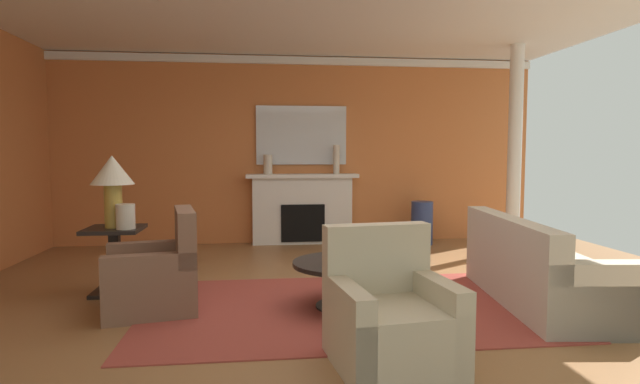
{
  "coord_description": "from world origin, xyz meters",
  "views": [
    {
      "loc": [
        -0.5,
        -4.92,
        1.48
      ],
      "look_at": [
        0.21,
        1.19,
        1.0
      ],
      "focal_mm": 28.53,
      "sensor_mm": 36.0,
      "label": 1
    }
  ],
  "objects_px": {
    "sofa": "(540,274)",
    "armchair_near_window": "(155,278)",
    "table_lamp": "(112,177)",
    "vase_mantel_left": "(268,164)",
    "vase_on_side_table": "(126,216)",
    "coffee_table": "(345,273)",
    "vase_mantel_right": "(336,159)",
    "side_table": "(115,256)",
    "mantel_mirror": "(301,135)",
    "fireplace": "(302,211)",
    "armchair_facing_fireplace": "(390,321)",
    "vase_tall_corner": "(422,223)"
  },
  "relations": [
    {
      "from": "sofa",
      "to": "armchair_near_window",
      "type": "xyz_separation_m",
      "value": [
        -3.69,
        0.22,
        0.01
      ]
    },
    {
      "from": "table_lamp",
      "to": "vase_mantel_left",
      "type": "height_order",
      "value": "table_lamp"
    },
    {
      "from": "table_lamp",
      "to": "vase_on_side_table",
      "type": "height_order",
      "value": "table_lamp"
    },
    {
      "from": "coffee_table",
      "to": "table_lamp",
      "type": "relative_size",
      "value": 1.33
    },
    {
      "from": "vase_on_side_table",
      "to": "vase_mantel_right",
      "type": "distance_m",
      "value": 3.83
    },
    {
      "from": "side_table",
      "to": "coffee_table",
      "type": "bearing_deg",
      "value": -18.55
    },
    {
      "from": "mantel_mirror",
      "to": "vase_mantel_right",
      "type": "bearing_deg",
      "value": -17.18
    },
    {
      "from": "fireplace",
      "to": "vase_mantel_right",
      "type": "height_order",
      "value": "vase_mantel_right"
    },
    {
      "from": "table_lamp",
      "to": "vase_mantel_right",
      "type": "xyz_separation_m",
      "value": [
        2.74,
        2.66,
        0.14
      ]
    },
    {
      "from": "fireplace",
      "to": "mantel_mirror",
      "type": "bearing_deg",
      "value": 90.0
    },
    {
      "from": "sofa",
      "to": "table_lamp",
      "type": "distance_m",
      "value": 4.41
    },
    {
      "from": "armchair_facing_fireplace",
      "to": "vase_on_side_table",
      "type": "distance_m",
      "value": 3.04
    },
    {
      "from": "coffee_table",
      "to": "mantel_mirror",
      "type": "bearing_deg",
      "value": 91.95
    },
    {
      "from": "fireplace",
      "to": "vase_mantel_left",
      "type": "bearing_deg",
      "value": -174.88
    },
    {
      "from": "side_table",
      "to": "vase_mantel_right",
      "type": "distance_m",
      "value": 3.94
    },
    {
      "from": "sofa",
      "to": "armchair_facing_fireplace",
      "type": "height_order",
      "value": "armchair_facing_fireplace"
    },
    {
      "from": "table_lamp",
      "to": "mantel_mirror",
      "type": "bearing_deg",
      "value": 52.22
    },
    {
      "from": "sofa",
      "to": "armchair_facing_fireplace",
      "type": "xyz_separation_m",
      "value": [
        -1.81,
        -1.22,
        0.01
      ]
    },
    {
      "from": "armchair_facing_fireplace",
      "to": "coffee_table",
      "type": "height_order",
      "value": "armchair_facing_fireplace"
    },
    {
      "from": "vase_mantel_left",
      "to": "vase_mantel_right",
      "type": "distance_m",
      "value": 1.1
    },
    {
      "from": "side_table",
      "to": "table_lamp",
      "type": "distance_m",
      "value": 0.82
    },
    {
      "from": "armchair_near_window",
      "to": "coffee_table",
      "type": "relative_size",
      "value": 0.95
    },
    {
      "from": "vase_mantel_left",
      "to": "vase_mantel_right",
      "type": "relative_size",
      "value": 0.67
    },
    {
      "from": "table_lamp",
      "to": "coffee_table",
      "type": "bearing_deg",
      "value": -18.55
    },
    {
      "from": "vase_on_side_table",
      "to": "vase_mantel_right",
      "type": "bearing_deg",
      "value": 46.98
    },
    {
      "from": "armchair_facing_fireplace",
      "to": "fireplace",
      "type": "bearing_deg",
      "value": 92.69
    },
    {
      "from": "mantel_mirror",
      "to": "table_lamp",
      "type": "height_order",
      "value": "mantel_mirror"
    },
    {
      "from": "coffee_table",
      "to": "vase_tall_corner",
      "type": "distance_m",
      "value": 3.65
    },
    {
      "from": "armchair_facing_fireplace",
      "to": "side_table",
      "type": "distance_m",
      "value": 3.18
    },
    {
      "from": "armchair_near_window",
      "to": "vase_mantel_right",
      "type": "distance_m",
      "value": 4.1
    },
    {
      "from": "side_table",
      "to": "vase_mantel_left",
      "type": "height_order",
      "value": "vase_mantel_left"
    },
    {
      "from": "fireplace",
      "to": "sofa",
      "type": "height_order",
      "value": "fireplace"
    },
    {
      "from": "mantel_mirror",
      "to": "coffee_table",
      "type": "distance_m",
      "value": 3.87
    },
    {
      "from": "fireplace",
      "to": "vase_mantel_left",
      "type": "distance_m",
      "value": 0.93
    },
    {
      "from": "vase_mantel_left",
      "to": "coffee_table",
      "type": "bearing_deg",
      "value": -78.92
    },
    {
      "from": "vase_tall_corner",
      "to": "table_lamp",
      "type": "bearing_deg",
      "value": -149.59
    },
    {
      "from": "side_table",
      "to": "vase_tall_corner",
      "type": "bearing_deg",
      "value": 30.41
    },
    {
      "from": "armchair_facing_fireplace",
      "to": "vase_mantel_right",
      "type": "xyz_separation_m",
      "value": [
        0.33,
        4.73,
        1.06
      ]
    },
    {
      "from": "vase_mantel_right",
      "to": "vase_on_side_table",
      "type": "bearing_deg",
      "value": -133.02
    },
    {
      "from": "fireplace",
      "to": "vase_on_side_table",
      "type": "bearing_deg",
      "value": -125.84
    },
    {
      "from": "mantel_mirror",
      "to": "side_table",
      "type": "xyz_separation_m",
      "value": [
        -2.19,
        -2.83,
        -1.36
      ]
    },
    {
      "from": "mantel_mirror",
      "to": "side_table",
      "type": "distance_m",
      "value": 3.82
    },
    {
      "from": "vase_tall_corner",
      "to": "vase_mantel_right",
      "type": "relative_size",
      "value": 1.49
    },
    {
      "from": "sofa",
      "to": "vase_mantel_left",
      "type": "xyz_separation_m",
      "value": [
        -2.59,
        3.51,
        0.99
      ]
    },
    {
      "from": "mantel_mirror",
      "to": "vase_tall_corner",
      "type": "distance_m",
      "value": 2.41
    },
    {
      "from": "fireplace",
      "to": "armchair_near_window",
      "type": "distance_m",
      "value": 3.74
    },
    {
      "from": "sofa",
      "to": "armchair_near_window",
      "type": "distance_m",
      "value": 3.7
    },
    {
      "from": "mantel_mirror",
      "to": "vase_on_side_table",
      "type": "distance_m",
      "value": 3.7
    },
    {
      "from": "sofa",
      "to": "vase_mantel_right",
      "type": "xyz_separation_m",
      "value": [
        -1.49,
        3.51,
        1.07
      ]
    },
    {
      "from": "fireplace",
      "to": "coffee_table",
      "type": "relative_size",
      "value": 1.8
    }
  ]
}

